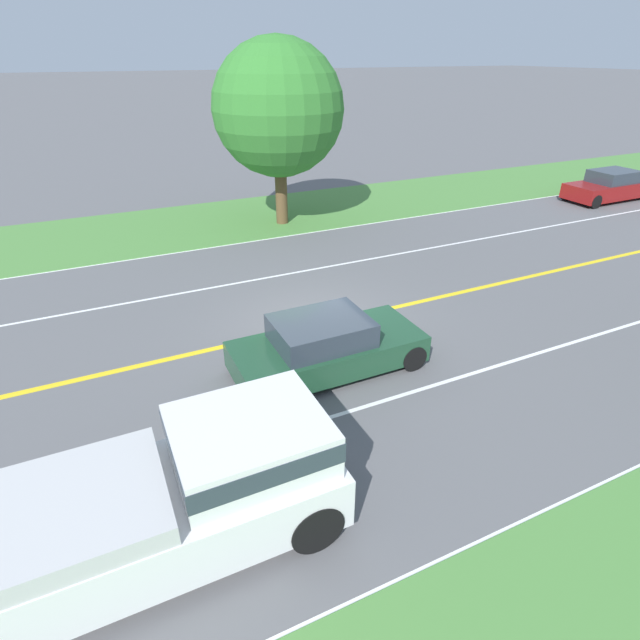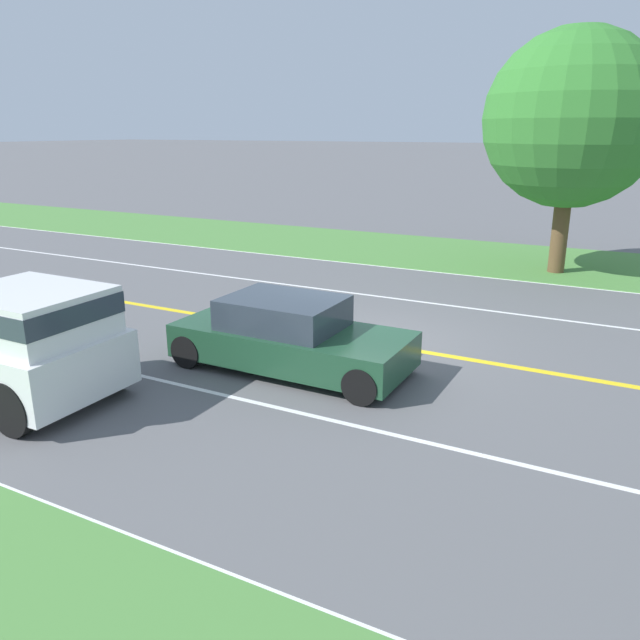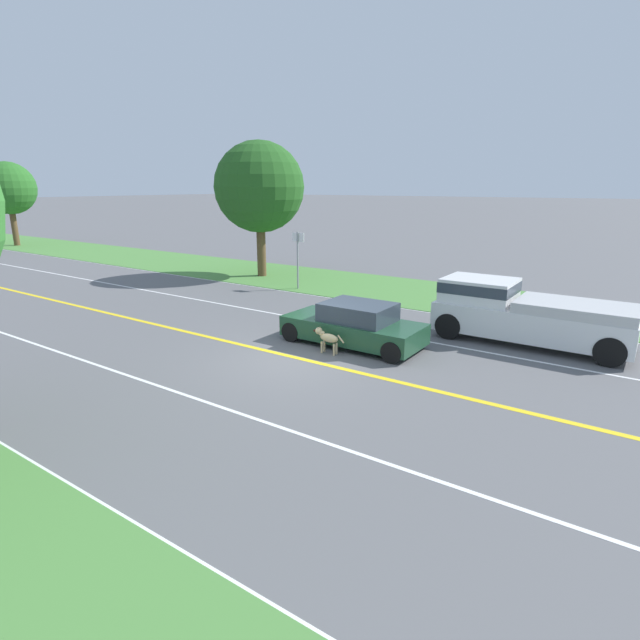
{
  "view_description": "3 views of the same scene",
  "coord_description": "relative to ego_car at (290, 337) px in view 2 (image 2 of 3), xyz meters",
  "views": [
    {
      "loc": [
        10.38,
        -4.77,
        6.34
      ],
      "look_at": [
        1.76,
        -0.7,
        1.19
      ],
      "focal_mm": 28.0,
      "sensor_mm": 36.0,
      "label": 1
    },
    {
      "loc": [
        11.04,
        4.76,
        4.15
      ],
      "look_at": [
        2.16,
        0.07,
        1.07
      ],
      "focal_mm": 35.0,
      "sensor_mm": 36.0,
      "label": 2
    },
    {
      "loc": [
        -10.52,
        -7.94,
        4.68
      ],
      "look_at": [
        1.23,
        0.11,
        0.82
      ],
      "focal_mm": 28.0,
      "sensor_mm": 36.0,
      "label": 3
    }
  ],
  "objects": [
    {
      "name": "roadside_tree_left_near",
      "position": [
        -10.55,
        3.1,
        3.81
      ],
      "size": [
        4.97,
        4.97,
        6.91
      ],
      "color": "brown",
      "rests_on": "ground"
    },
    {
      "name": "lane_edge_line_right",
      "position": [
        5.05,
        0.64,
        -0.6
      ],
      "size": [
        0.14,
        160.0,
        0.01
      ],
      "primitive_type": "cube",
      "color": "white",
      "rests_on": "ground"
    },
    {
      "name": "dog",
      "position": [
        -1.12,
        0.24,
        -0.14
      ],
      "size": [
        0.21,
        1.05,
        0.74
      ],
      "rotation": [
        0.0,
        0.0,
        0.01
      ],
      "color": "#D1B784",
      "rests_on": "ground"
    },
    {
      "name": "lane_dash_same_dir",
      "position": [
        1.55,
        0.64,
        -0.6
      ],
      "size": [
        0.1,
        160.0,
        0.01
      ],
      "primitive_type": "cube",
      "color": "white",
      "rests_on": "ground"
    },
    {
      "name": "ego_car",
      "position": [
        0.0,
        0.0,
        0.0
      ],
      "size": [
        1.83,
        4.23,
        1.31
      ],
      "color": "#1E472D",
      "rests_on": "ground"
    },
    {
      "name": "lane_edge_line_left",
      "position": [
        -8.95,
        0.64,
        -0.6
      ],
      "size": [
        0.14,
        160.0,
        0.01
      ],
      "primitive_type": "cube",
      "color": "white",
      "rests_on": "ground"
    },
    {
      "name": "lane_dash_oncoming",
      "position": [
        -5.45,
        0.64,
        -0.6
      ],
      "size": [
        0.1,
        160.0,
        0.01
      ],
      "primitive_type": "cube",
      "color": "white",
      "rests_on": "ground"
    },
    {
      "name": "centre_divider_line",
      "position": [
        -1.95,
        0.64,
        -0.6
      ],
      "size": [
        0.18,
        160.0,
        0.01
      ],
      "primitive_type": "cube",
      "color": "yellow",
      "rests_on": "ground"
    },
    {
      "name": "grass_verge_left",
      "position": [
        -11.95,
        0.64,
        -0.59
      ],
      "size": [
        6.0,
        160.0,
        0.03
      ],
      "primitive_type": "cube",
      "color": "#4C843D",
      "rests_on": "ground"
    },
    {
      "name": "ground_plane",
      "position": [
        -1.95,
        0.64,
        -0.61
      ],
      "size": [
        400.0,
        400.0,
        0.0
      ],
      "primitive_type": "plane",
      "color": "#5B5B5E"
    }
  ]
}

